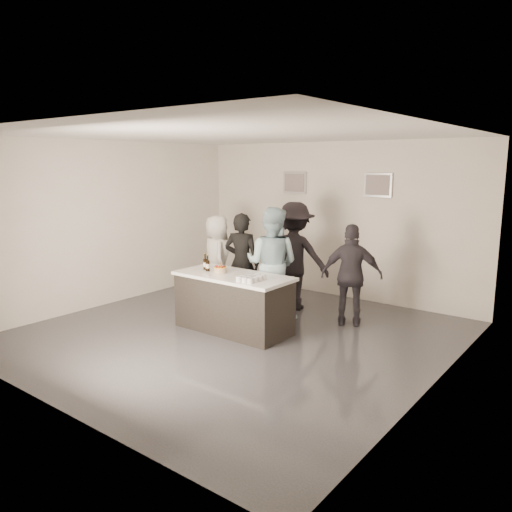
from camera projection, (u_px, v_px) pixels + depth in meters
name	position (u px, v px, depth m)	size (l,w,h in m)	color
floor	(236.00, 334.00, 7.68)	(6.00, 6.00, 0.00)	#3D3D42
ceiling	(235.00, 134.00, 7.13)	(6.00, 6.00, 0.00)	white
wall_back	(334.00, 220.00, 9.74)	(6.00, 0.04, 3.00)	silver
wall_front	(47.00, 272.00, 5.07)	(6.00, 0.04, 3.00)	silver
wall_left	(111.00, 223.00, 9.20)	(0.04, 6.00, 3.00)	silver
wall_right	(440.00, 262.00, 5.61)	(0.04, 6.00, 3.00)	silver
picture_left	(295.00, 183.00, 10.13)	(0.54, 0.04, 0.44)	#B2B2B7
picture_right	(378.00, 185.00, 9.05)	(0.54, 0.04, 0.44)	#B2B2B7
bar_counter	(234.00, 303.00, 7.78)	(1.86, 0.86, 0.90)	white
cake	(220.00, 270.00, 7.80)	(0.20, 0.20, 0.08)	orange
beer_bottle_a	(205.00, 262.00, 8.02)	(0.07, 0.07, 0.26)	black
beer_bottle_b	(208.00, 263.00, 7.91)	(0.07, 0.07, 0.26)	black
tumbler_cluster	(251.00, 278.00, 7.29)	(0.30, 0.40, 0.08)	yellow
candles	(205.00, 275.00, 7.67)	(0.24, 0.08, 0.01)	pink
person_main_black	(242.00, 263.00, 8.73)	(0.64, 0.42, 1.75)	black
person_main_blue	(272.00, 264.00, 8.28)	(0.92, 0.72, 1.89)	#9ABCC9
person_guest_left	(217.00, 258.00, 9.50)	(0.80, 0.52, 1.63)	silver
person_guest_right	(352.00, 275.00, 7.97)	(0.97, 0.40, 1.65)	#302C34
person_guest_back	(294.00, 256.00, 8.87)	(1.24, 0.71, 1.92)	black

